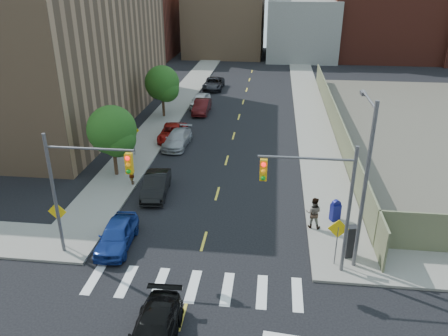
% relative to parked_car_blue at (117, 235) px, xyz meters
% --- Properties ---
extents(sidewalk_nw, '(3.50, 73.00, 0.15)m').
position_rel_parked_car_blue_xyz_m(sidewalk_nw, '(-2.97, 34.50, -0.66)').
color(sidewalk_nw, gray).
rests_on(sidewalk_nw, ground).
extents(sidewalk_ne, '(3.50, 73.00, 0.15)m').
position_rel_parked_car_blue_xyz_m(sidewalk_ne, '(12.53, 34.50, -0.66)').
color(sidewalk_ne, gray).
rests_on(sidewalk_ne, ground).
extents(fence_north, '(0.12, 44.00, 2.50)m').
position_rel_parked_car_blue_xyz_m(fence_north, '(14.38, 21.00, 0.52)').
color(fence_north, '#6B714F').
rests_on(fence_north, ground).
extents(building_nw, '(22.00, 30.00, 16.00)m').
position_rel_parked_car_blue_xyz_m(building_nw, '(-17.22, 23.00, 7.27)').
color(building_nw, '#8C6B4C').
rests_on(building_nw, ground).
extents(bg_bldg_west, '(14.00, 18.00, 12.00)m').
position_rel_parked_car_blue_xyz_m(bg_bldg_west, '(-17.22, 63.00, 5.27)').
color(bg_bldg_west, '#592319').
rests_on(bg_bldg_west, ground).
extents(bg_bldg_midwest, '(14.00, 16.00, 15.00)m').
position_rel_parked_car_blue_xyz_m(bg_bldg_midwest, '(-1.22, 65.00, 6.77)').
color(bg_bldg_midwest, '#8C6B4C').
rests_on(bg_bldg_midwest, ground).
extents(bg_bldg_center, '(12.00, 16.00, 10.00)m').
position_rel_parked_car_blue_xyz_m(bg_bldg_center, '(12.78, 63.00, 4.27)').
color(bg_bldg_center, gray).
rests_on(bg_bldg_center, ground).
extents(bg_bldg_east, '(18.00, 18.00, 16.00)m').
position_rel_parked_car_blue_xyz_m(bg_bldg_east, '(26.78, 65.00, 7.27)').
color(bg_bldg_east, '#592319').
rests_on(bg_bldg_east, ground).
extents(signal_nw, '(4.59, 0.30, 7.00)m').
position_rel_parked_car_blue_xyz_m(signal_nw, '(-1.21, -1.00, 3.80)').
color(signal_nw, '#59595E').
rests_on(signal_nw, ground).
extents(signal_ne, '(4.59, 0.30, 7.00)m').
position_rel_parked_car_blue_xyz_m(signal_ne, '(10.76, -1.00, 3.80)').
color(signal_ne, '#59595E').
rests_on(signal_ne, ground).
extents(streetlight_ne, '(0.25, 3.70, 9.00)m').
position_rel_parked_car_blue_xyz_m(streetlight_ne, '(12.98, -0.10, 4.49)').
color(streetlight_ne, '#59595E').
rests_on(streetlight_ne, ground).
extents(warn_sign_nw, '(1.06, 0.06, 2.83)m').
position_rel_parked_car_blue_xyz_m(warn_sign_nw, '(-3.02, -0.50, 1.26)').
color(warn_sign_nw, '#59595E').
rests_on(warn_sign_nw, ground).
extents(warn_sign_ne, '(1.06, 0.06, 2.83)m').
position_rel_parked_car_blue_xyz_m(warn_sign_ne, '(11.98, -0.50, 1.26)').
color(warn_sign_ne, '#59595E').
rests_on(warn_sign_ne, ground).
extents(warn_sign_midwest, '(1.06, 0.06, 2.83)m').
position_rel_parked_car_blue_xyz_m(warn_sign_midwest, '(-3.02, 13.00, 1.26)').
color(warn_sign_midwest, '#59595E').
rests_on(warn_sign_midwest, ground).
extents(tree_west_near, '(3.66, 3.64, 5.52)m').
position_rel_parked_car_blue_xyz_m(tree_west_near, '(-3.23, 9.05, 2.75)').
color(tree_west_near, '#332114').
rests_on(tree_west_near, ground).
extents(tree_west_far, '(3.66, 3.64, 5.52)m').
position_rel_parked_car_blue_xyz_m(tree_west_far, '(-3.23, 24.05, 2.75)').
color(tree_west_far, '#332114').
rests_on(tree_west_far, ground).
extents(parked_car_blue, '(1.94, 4.37, 1.46)m').
position_rel_parked_car_blue_xyz_m(parked_car_blue, '(0.00, 0.00, 0.00)').
color(parked_car_blue, navy).
rests_on(parked_car_blue, ground).
extents(parked_car_black, '(1.97, 4.58, 1.47)m').
position_rel_parked_car_blue_xyz_m(parked_car_black, '(0.58, 6.38, 0.00)').
color(parked_car_black, black).
rests_on(parked_car_black, ground).
extents(parked_car_red, '(2.49, 5.00, 1.36)m').
position_rel_parked_car_blue_xyz_m(parked_car_red, '(-0.72, 17.29, -0.05)').
color(parked_car_red, '#9B130F').
rests_on(parked_car_red, ground).
extents(parked_car_silver, '(2.18, 4.86, 1.38)m').
position_rel_parked_car_blue_xyz_m(parked_car_silver, '(0.07, 15.71, -0.04)').
color(parked_car_silver, '#96989D').
rests_on(parked_car_silver, ground).
extents(parked_car_white, '(2.13, 4.57, 1.51)m').
position_rel_parked_car_blue_xyz_m(parked_car_white, '(-0.02, 28.46, 0.02)').
color(parked_car_white, silver).
rests_on(parked_car_white, ground).
extents(parked_car_maroon, '(1.61, 4.54, 1.49)m').
position_rel_parked_car_blue_xyz_m(parked_car_maroon, '(0.58, 25.94, 0.02)').
color(parked_car_maroon, '#3A0B0C').
rests_on(parked_car_maroon, ground).
extents(parked_car_grey, '(2.49, 5.37, 1.49)m').
position_rel_parked_car_blue_xyz_m(parked_car_grey, '(0.37, 36.91, 0.01)').
color(parked_car_grey, black).
rests_on(parked_car_grey, ground).
extents(black_sedan, '(2.00, 4.70, 1.35)m').
position_rel_parked_car_blue_xyz_m(black_sedan, '(3.98, -6.84, -0.06)').
color(black_sedan, black).
rests_on(black_sedan, ground).
extents(mailbox, '(0.69, 0.63, 1.38)m').
position_rel_parked_car_blue_xyz_m(mailbox, '(12.50, 4.06, 0.09)').
color(mailbox, navy).
rests_on(mailbox, sidewalk_ne).
extents(payphone, '(0.64, 0.57, 1.85)m').
position_rel_parked_car_blue_xyz_m(payphone, '(12.83, 0.28, 0.34)').
color(payphone, black).
rests_on(payphone, sidewalk_ne).
extents(pedestrian_west, '(0.62, 0.75, 1.78)m').
position_rel_parked_car_blue_xyz_m(pedestrian_west, '(-1.52, 7.62, 0.31)').
color(pedestrian_west, gray).
rests_on(pedestrian_west, sidewalk_nw).
extents(pedestrian_east, '(1.06, 0.89, 1.97)m').
position_rel_parked_car_blue_xyz_m(pedestrian_east, '(11.08, 3.06, 0.40)').
color(pedestrian_east, gray).
rests_on(pedestrian_east, sidewalk_ne).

